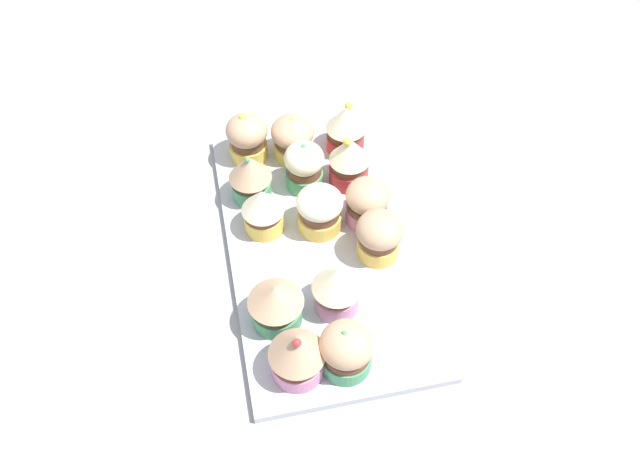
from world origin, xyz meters
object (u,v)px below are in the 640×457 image
object	(u,v)px
baking_tray	(320,245)
cupcake_6	(304,166)
cupcake_11	(349,160)
cupcake_12	(367,202)
cupcake_4	(297,353)
cupcake_10	(346,128)
cupcake_0	(247,137)
cupcake_3	(276,303)
cupcake_13	(379,235)
cupcake_5	(293,138)
cupcake_2	(263,209)
cupcake_7	(320,210)
cupcake_9	(346,350)
cupcake_1	(250,176)
cupcake_8	(334,287)

from	to	relation	value
baking_tray	cupcake_6	xyz separation A→B (cm)	(-10.62, -0.10, 4.28)
cupcake_11	cupcake_12	world-z (taller)	cupcake_11
cupcake_4	cupcake_10	xyz separation A→B (cm)	(-33.75, 13.33, 0.03)
cupcake_0	cupcake_3	world-z (taller)	cupcake_0
baking_tray	cupcake_6	distance (cm)	11.45
cupcake_10	cupcake_13	xyz separation A→B (cm)	(19.45, -0.19, -0.45)
cupcake_5	cupcake_12	xyz separation A→B (cm)	(13.95, 7.37, 0.10)
cupcake_2	cupcake_12	xyz separation A→B (cm)	(1.31, 13.59, -0.29)
cupcake_0	cupcake_7	xyz separation A→B (cm)	(14.97, 7.37, -0.29)
cupcake_10	cupcake_13	bearing A→B (deg)	-0.57
baking_tray	cupcake_5	distance (cm)	17.12
cupcake_2	cupcake_9	distance (cm)	22.51
cupcake_9	cupcake_12	xyz separation A→B (cm)	(-20.37, 7.53, 0.07)
cupcake_6	baking_tray	bearing A→B (deg)	0.51
cupcake_7	cupcake_10	bearing A→B (deg)	154.09
cupcake_1	cupcake_3	size ratio (longest dim) A/B	1.15
cupcake_1	cupcake_5	world-z (taller)	cupcake_1
cupcake_12	cupcake_13	xyz separation A→B (cm)	(5.71, 0.11, 0.07)
cupcake_5	cupcake_12	distance (cm)	15.78
baking_tray	cupcake_4	world-z (taller)	cupcake_4
cupcake_5	cupcake_6	world-z (taller)	cupcake_6
baking_tray	cupcake_4	xyz separation A→B (cm)	(17.31, -6.16, 4.55)
cupcake_5	cupcake_10	bearing A→B (deg)	88.43
baking_tray	cupcake_9	distance (cm)	18.12
cupcake_2	cupcake_0	bearing A→B (deg)	-179.51
cupcake_2	cupcake_5	xyz separation A→B (cm)	(-12.64, 6.22, -0.39)
baking_tray	cupcake_4	size ratio (longest dim) A/B	5.61
cupcake_3	cupcake_4	size ratio (longest dim) A/B	0.85
cupcake_6	cupcake_13	distance (cm)	15.35
cupcake_4	cupcake_12	size ratio (longest dim) A/B	1.15
baking_tray	cupcake_2	size ratio (longest dim) A/B	6.13
cupcake_0	cupcake_4	size ratio (longest dim) A/B	0.95
cupcake_8	cupcake_13	distance (cm)	9.96
cupcake_10	cupcake_13	world-z (taller)	cupcake_10
cupcake_5	cupcake_7	xyz separation A→B (cm)	(13.87, 1.04, 0.02)
cupcake_0	cupcake_6	xyz separation A→B (cm)	(7.14, 6.74, 0.01)
cupcake_0	cupcake_3	distance (cm)	27.96
cupcake_13	cupcake_6	bearing A→B (deg)	-152.56
cupcake_9	cupcake_11	world-z (taller)	cupcake_11
cupcake_13	cupcake_11	bearing A→B (deg)	-176.36
cupcake_3	cupcake_5	world-z (taller)	same
cupcake_1	cupcake_5	xyz separation A→B (cm)	(-6.72, 7.00, -0.59)
cupcake_3	cupcake_6	world-z (taller)	cupcake_6
cupcake_1	cupcake_11	world-z (taller)	cupcake_11
cupcake_3	cupcake_8	bearing A→B (deg)	93.48
cupcake_0	cupcake_3	xyz separation A→B (cm)	(27.96, -0.52, -0.14)
baking_tray	cupcake_12	bearing A→B (deg)	111.47
cupcake_0	cupcake_1	xyz separation A→B (cm)	(7.82, -0.67, 0.28)
cupcake_1	cupcake_7	xyz separation A→B (cm)	(7.16, 8.04, -0.57)
cupcake_8	cupcake_11	size ratio (longest dim) A/B	0.91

